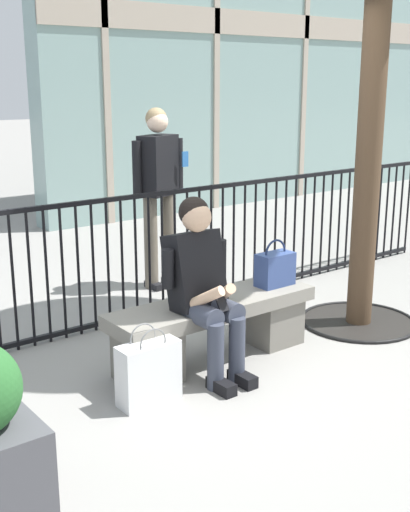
{
  "coord_description": "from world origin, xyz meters",
  "views": [
    {
      "loc": [
        -2.76,
        -3.47,
        1.95
      ],
      "look_at": [
        0.0,
        0.1,
        0.75
      ],
      "focal_mm": 46.42,
      "sensor_mm": 36.0,
      "label": 1
    }
  ],
  "objects_px": {
    "shopping_bag": "(149,372)",
    "stone_bench": "(214,324)",
    "bystander_at_railing": "(159,184)",
    "seated_person_with_phone": "(203,282)",
    "handbag_on_bench": "(275,268)"
  },
  "relations": [
    {
      "from": "shopping_bag",
      "to": "stone_bench",
      "type": "bearing_deg",
      "value": 20.59
    },
    {
      "from": "bystander_at_railing",
      "to": "stone_bench",
      "type": "bearing_deg",
      "value": -111.96
    },
    {
      "from": "shopping_bag",
      "to": "seated_person_with_phone",
      "type": "bearing_deg",
      "value": 15.21
    },
    {
      "from": "handbag_on_bench",
      "to": "seated_person_with_phone",
      "type": "bearing_deg",
      "value": -171.29
    },
    {
      "from": "stone_bench",
      "to": "seated_person_with_phone",
      "type": "distance_m",
      "value": 0.45
    },
    {
      "from": "seated_person_with_phone",
      "to": "shopping_bag",
      "type": "bearing_deg",
      "value": -164.79
    },
    {
      "from": "stone_bench",
      "to": "bystander_at_railing",
      "type": "xyz_separation_m",
      "value": [
        0.69,
        1.71,
        0.73
      ]
    },
    {
      "from": "seated_person_with_phone",
      "to": "shopping_bag",
      "type": "height_order",
      "value": "seated_person_with_phone"
    },
    {
      "from": "stone_bench",
      "to": "seated_person_with_phone",
      "type": "bearing_deg",
      "value": -146.53
    },
    {
      "from": "bystander_at_railing",
      "to": "shopping_bag",
      "type": "bearing_deg",
      "value": -125.58
    },
    {
      "from": "stone_bench",
      "to": "handbag_on_bench",
      "type": "height_order",
      "value": "handbag_on_bench"
    },
    {
      "from": "handbag_on_bench",
      "to": "shopping_bag",
      "type": "height_order",
      "value": "handbag_on_bench"
    },
    {
      "from": "stone_bench",
      "to": "handbag_on_bench",
      "type": "xyz_separation_m",
      "value": [
        0.58,
        -0.01,
        0.31
      ]
    },
    {
      "from": "stone_bench",
      "to": "shopping_bag",
      "type": "xyz_separation_m",
      "value": [
        -0.73,
        -0.27,
        -0.07
      ]
    },
    {
      "from": "seated_person_with_phone",
      "to": "handbag_on_bench",
      "type": "height_order",
      "value": "seated_person_with_phone"
    }
  ]
}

